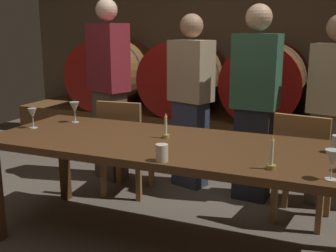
{
  "coord_description": "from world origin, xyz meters",
  "views": [
    {
      "loc": [
        1.24,
        -2.17,
        1.49
      ],
      "look_at": [
        0.12,
        0.52,
        0.81
      ],
      "focal_mm": 44.52,
      "sensor_mm": 36.0,
      "label": 1
    }
  ],
  "objects": [
    {
      "name": "wine_glass_far_left",
      "position": [
        -0.88,
        0.28,
        0.86
      ],
      "size": [
        0.07,
        0.07,
        0.15
      ],
      "color": "silver",
      "rests_on": "dining_table"
    },
    {
      "name": "guest_center_right",
      "position": [
        0.58,
        1.36,
        0.87
      ],
      "size": [
        0.4,
        0.27,
        1.69
      ],
      "rotation": [
        0.0,
        0.0,
        3.06
      ],
      "color": "black",
      "rests_on": "ground"
    },
    {
      "name": "chair_right",
      "position": [
        1.03,
        1.0,
        0.49
      ],
      "size": [
        0.45,
        0.45,
        0.88
      ],
      "rotation": [
        0.0,
        0.0,
        3.0
      ],
      "color": "olive",
      "rests_on": "ground"
    },
    {
      "name": "guest_far_left",
      "position": [
        -0.84,
        1.34,
        0.91
      ],
      "size": [
        0.44,
        0.36,
        1.76
      ],
      "rotation": [
        0.0,
        0.0,
        2.77
      ],
      "color": "brown",
      "rests_on": "ground"
    },
    {
      "name": "guest_far_right",
      "position": [
        1.2,
        1.48,
        0.82
      ],
      "size": [
        0.42,
        0.32,
        1.6
      ],
      "rotation": [
        0.0,
        0.0,
        2.91
      ],
      "color": "brown",
      "rests_on": "ground"
    },
    {
      "name": "dining_table",
      "position": [
        0.26,
        0.31,
        0.69
      ],
      "size": [
        2.56,
        0.92,
        0.75
      ],
      "color": "#4C2D16",
      "rests_on": "ground"
    },
    {
      "name": "wine_barrel_center_left",
      "position": [
        -0.46,
        2.44,
        0.93
      ],
      "size": [
        0.84,
        0.88,
        0.84
      ],
      "color": "brown",
      "rests_on": "barrel_shelf"
    },
    {
      "name": "back_wall",
      "position": [
        0.0,
        2.99,
        1.48
      ],
      "size": [
        5.74,
        0.24,
        2.96
      ],
      "primitive_type": "cube",
      "color": "brown",
      "rests_on": "ground"
    },
    {
      "name": "barrel_shelf",
      "position": [
        0.0,
        2.44,
        0.25
      ],
      "size": [
        5.17,
        0.9,
        0.51
      ],
      "primitive_type": "cube",
      "color": "brown",
      "rests_on": "ground"
    },
    {
      "name": "candle_left",
      "position": [
        0.16,
        0.39,
        0.8
      ],
      "size": [
        0.05,
        0.05,
        0.18
      ],
      "color": "olive",
      "rests_on": "dining_table"
    },
    {
      "name": "wine_glass_center_right",
      "position": [
        1.24,
        -0.04,
        0.86
      ],
      "size": [
        0.08,
        0.08,
        0.16
      ],
      "color": "silver",
      "rests_on": "dining_table"
    },
    {
      "name": "wine_barrel_far_left",
      "position": [
        -1.44,
        2.44,
        0.93
      ],
      "size": [
        0.84,
        0.88,
        0.84
      ],
      "color": "brown",
      "rests_on": "barrel_shelf"
    },
    {
      "name": "guest_center_left",
      "position": [
        -0.04,
        1.46,
        0.83
      ],
      "size": [
        0.44,
        0.35,
        1.62
      ],
      "rotation": [
        0.0,
        0.0,
        2.81
      ],
      "color": "#33384C",
      "rests_on": "ground"
    },
    {
      "name": "chair_left",
      "position": [
        -0.5,
        1.0,
        0.49
      ],
      "size": [
        0.44,
        0.44,
        0.88
      ],
      "rotation": [
        0.0,
        0.0,
        3.24
      ],
      "color": "olive",
      "rests_on": "ground"
    },
    {
      "name": "wine_barrel_center_right",
      "position": [
        0.49,
        2.44,
        0.93
      ],
      "size": [
        0.84,
        0.88,
        0.84
      ],
      "color": "#513319",
      "rests_on": "barrel_shelf"
    },
    {
      "name": "wine_glass_center_left",
      "position": [
        -0.71,
        0.57,
        0.87
      ],
      "size": [
        0.08,
        0.08,
        0.17
      ],
      "color": "silver",
      "rests_on": "dining_table"
    },
    {
      "name": "candle_right",
      "position": [
        0.94,
        0.01,
        0.8
      ],
      "size": [
        0.05,
        0.05,
        0.19
      ],
      "color": "olive",
      "rests_on": "dining_table"
    },
    {
      "name": "cup_left",
      "position": [
        0.34,
        -0.09,
        0.8
      ],
      "size": [
        0.07,
        0.07,
        0.1
      ],
      "primitive_type": "cylinder",
      "color": "beige",
      "rests_on": "dining_table"
    }
  ]
}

